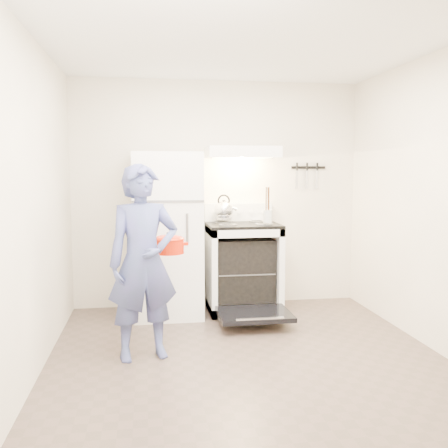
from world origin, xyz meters
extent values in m
plane|color=brown|center=(0.00, 0.00, 0.00)|extent=(3.60, 3.60, 0.00)
cube|color=#F3E6CC|center=(0.00, 1.80, 1.25)|extent=(3.20, 0.02, 2.50)
cube|color=white|center=(-0.58, 1.45, 0.85)|extent=(0.70, 0.70, 1.70)
cube|color=white|center=(0.23, 1.48, 0.46)|extent=(0.76, 0.65, 0.92)
cube|color=black|center=(0.23, 1.48, 0.94)|extent=(0.76, 0.65, 0.03)
cube|color=white|center=(0.23, 1.76, 1.05)|extent=(0.76, 0.07, 0.20)
cube|color=black|center=(0.23, 0.88, 0.12)|extent=(0.70, 0.54, 0.04)
cube|color=slate|center=(0.23, 1.48, 0.44)|extent=(0.60, 0.52, 0.01)
cube|color=white|center=(0.23, 1.55, 1.71)|extent=(0.76, 0.50, 0.12)
cube|color=black|center=(1.05, 1.79, 1.55)|extent=(0.40, 0.02, 0.03)
cylinder|color=#8C6F4F|center=(0.31, 1.53, 0.45)|extent=(0.29, 0.29, 0.02)
cylinder|color=silver|center=(0.44, 1.24, 1.05)|extent=(0.11, 0.11, 0.13)
imported|color=#374C6E|center=(-0.82, 0.24, 0.78)|extent=(0.64, 0.50, 1.57)
camera|label=1|loc=(-0.78, -3.74, 1.52)|focal=40.00mm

